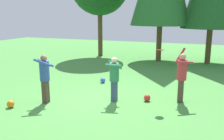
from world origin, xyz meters
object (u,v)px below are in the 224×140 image
frisbee (160,50)px  person_thrower (182,73)px  ball_blue (103,80)px  ball_orange (11,104)px  ball_red (147,98)px  person_catcher (114,76)px  person_bystander (45,75)px

frisbee → person_thrower: bearing=31.7°
ball_blue → ball_orange: bearing=-112.6°
frisbee → ball_blue: frisbee is taller
ball_blue → frisbee: bearing=-31.5°
ball_red → ball_orange: bearing=-150.9°
person_thrower → ball_orange: 6.04m
frisbee → ball_red: frisbee is taller
person_catcher → frisbee: bearing=0.0°
person_thrower → person_catcher: (-2.26, -0.80, -0.10)m
person_catcher → person_bystander: bearing=-168.3°
person_catcher → frisbee: (1.54, 0.35, 0.96)m
person_bystander → frisbee: (3.78, 1.38, 0.89)m
person_bystander → ball_orange: person_bystander is taller
person_bystander → ball_orange: bearing=-153.5°
ball_orange → person_thrower: bearing=26.8°
person_thrower → person_bystander: person_thrower is taller
frisbee → ball_orange: frisbee is taller
person_thrower → ball_blue: (-3.64, 1.34, -0.95)m
person_thrower → ball_red: size_ratio=7.92×
frisbee → ball_blue: size_ratio=1.49×
frisbee → ball_orange: size_ratio=1.37×
person_bystander → ball_blue: size_ratio=7.42×
person_bystander → ball_orange: (-0.82, -0.87, -0.91)m
person_bystander → ball_orange: size_ratio=6.85×
frisbee → ball_blue: bearing=148.5°
person_thrower → ball_blue: size_ratio=8.35×
person_thrower → frisbee: (-0.72, -0.45, 0.86)m
ball_orange → ball_blue: ball_orange is taller
person_thrower → frisbee: size_ratio=5.62×
person_bystander → ball_blue: 3.41m
person_thrower → ball_red: person_thrower is taller
person_thrower → ball_blue: 4.00m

